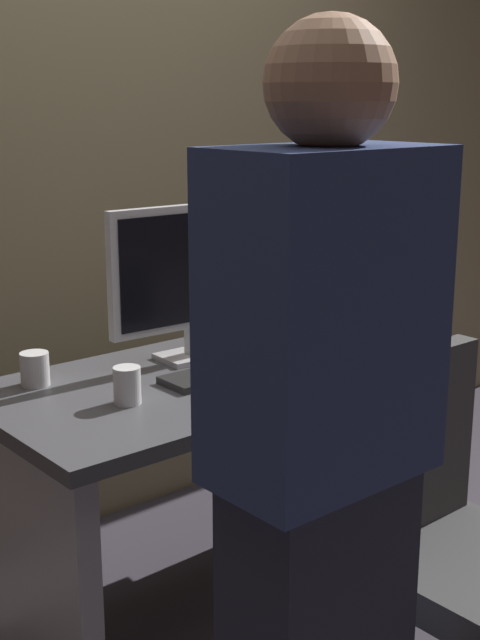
{
  "coord_description": "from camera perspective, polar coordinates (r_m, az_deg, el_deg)",
  "views": [
    {
      "loc": [
        -1.5,
        -1.83,
        1.5
      ],
      "look_at": [
        0.0,
        -0.05,
        0.91
      ],
      "focal_mm": 48.72,
      "sensor_mm": 36.0,
      "label": 1
    }
  ],
  "objects": [
    {
      "name": "monitor",
      "position": [
        2.52,
        -3.17,
        3.09
      ],
      "size": [
        0.54,
        0.15,
        0.46
      ],
      "color": "silver",
      "rests_on": "desk"
    },
    {
      "name": "keyboard",
      "position": [
        2.43,
        -0.49,
        -3.31
      ],
      "size": [
        0.43,
        0.13,
        0.02
      ],
      "primitive_type": "cube",
      "rotation": [
        0.0,
        0.0,
        0.0
      ],
      "color": "#262626",
      "rests_on": "desk"
    },
    {
      "name": "ground_plane",
      "position": [
        2.81,
        -0.69,
        -18.05
      ],
      "size": [
        9.0,
        9.0,
        0.0
      ],
      "primitive_type": "plane",
      "color": "#3D3842"
    },
    {
      "name": "person_at_desk",
      "position": [
        1.6,
        5.31,
        -10.29
      ],
      "size": [
        0.4,
        0.24,
        1.64
      ],
      "color": "#262838",
      "rests_on": "ground"
    },
    {
      "name": "book_stack",
      "position": [
        2.84,
        4.87,
        0.22
      ],
      "size": [
        0.22,
        0.18,
        0.11
      ],
      "color": "#594C72",
      "rests_on": "desk"
    },
    {
      "name": "office_chair",
      "position": [
        2.17,
        13.69,
        -15.88
      ],
      "size": [
        0.52,
        0.52,
        0.94
      ],
      "color": "black",
      "rests_on": "ground"
    },
    {
      "name": "cup_by_monitor",
      "position": [
        2.39,
        -13.33,
        -3.14
      ],
      "size": [
        0.08,
        0.08,
        0.09
      ],
      "primitive_type": "cylinder",
      "color": "silver",
      "rests_on": "desk"
    },
    {
      "name": "cell_phone",
      "position": [
        2.73,
        8.87,
        -1.6
      ],
      "size": [
        0.11,
        0.16,
        0.01
      ],
      "primitive_type": "cube",
      "rotation": [
        0.0,
        0.0,
        0.31
      ],
      "color": "black",
      "rests_on": "desk"
    },
    {
      "name": "wall_back",
      "position": [
        3.02,
        -10.59,
        14.02
      ],
      "size": [
        6.4,
        0.1,
        3.0
      ],
      "primitive_type": "cube",
      "color": "#8C7F5B",
      "rests_on": "ground"
    },
    {
      "name": "mouse",
      "position": [
        2.61,
        4.02,
        -1.9
      ],
      "size": [
        0.06,
        0.1,
        0.03
      ],
      "primitive_type": "ellipsoid",
      "color": "white",
      "rests_on": "desk"
    },
    {
      "name": "desk",
      "position": [
        2.57,
        -0.73,
        -8.19
      ],
      "size": [
        1.42,
        0.69,
        0.76
      ],
      "color": "#4C4C51",
      "rests_on": "ground"
    },
    {
      "name": "cup_near_keyboard",
      "position": [
        2.2,
        -7.42,
        -4.28
      ],
      "size": [
        0.07,
        0.07,
        0.1
      ],
      "primitive_type": "cylinder",
      "color": "silver",
      "rests_on": "desk"
    }
  ]
}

